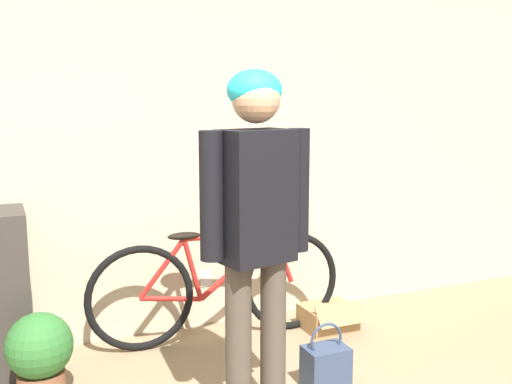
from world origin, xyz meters
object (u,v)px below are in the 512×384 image
Objects in this scene: person at (256,212)px; potted_plant at (40,354)px; cardboard_box at (328,317)px; handbag at (326,366)px; bicycle at (219,286)px.

potted_plant is (-0.98, 0.67, -0.82)m from person.
cardboard_box is at bearing 32.11° from person.
cardboard_box is at bearing 58.49° from handbag.
handbag is 1.58m from potted_plant.
bicycle is at bearing 67.98° from person.
person is 4.91× the size of cardboard_box.
potted_plant reaches higher than cardboard_box.
potted_plant is at bearing 134.02° from person.
handbag is at bearing 7.35° from person.
person is 1.45m from potted_plant.
handbag is (0.31, -0.90, -0.24)m from bicycle.
potted_plant is at bearing 161.69° from handbag.
handbag is at bearing -67.15° from bicycle.
potted_plant is at bearing -157.28° from bicycle.
bicycle reaches higher than cardboard_box.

